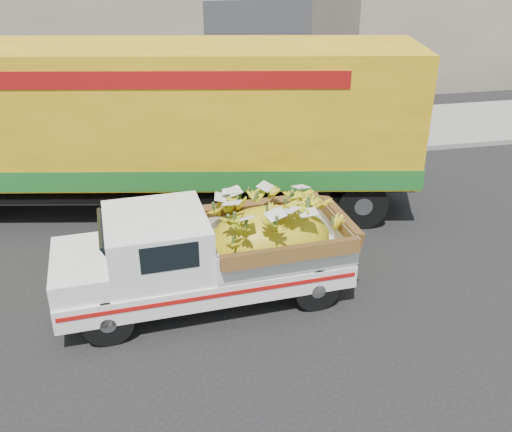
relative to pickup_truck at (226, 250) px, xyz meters
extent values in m
plane|color=black|center=(0.16, -0.20, -0.95)|extent=(100.00, 100.00, 0.00)
cube|color=gray|center=(0.16, 6.44, -0.87)|extent=(60.00, 0.25, 0.15)
cube|color=gray|center=(0.16, 8.54, -0.88)|extent=(60.00, 4.00, 0.14)
cube|color=gray|center=(14.16, 15.44, 2.05)|extent=(14.00, 6.00, 6.00)
cylinder|color=black|center=(-2.05, -0.91, -0.54)|extent=(0.82, 0.28, 0.81)
cylinder|color=black|center=(-2.15, 0.65, -0.54)|extent=(0.82, 0.28, 0.81)
cylinder|color=black|center=(1.46, -0.69, -0.54)|extent=(0.82, 0.28, 0.81)
cylinder|color=black|center=(1.36, 0.87, -0.54)|extent=(0.82, 0.28, 0.81)
cube|color=silver|center=(-0.40, -0.02, -0.35)|extent=(5.12, 2.12, 0.42)
cube|color=#A50F0C|center=(-0.34, -0.93, -0.28)|extent=(4.90, 0.31, 0.07)
cube|color=silver|center=(-2.86, -0.18, -0.47)|extent=(0.22, 1.78, 0.15)
cube|color=silver|center=(-2.45, -0.15, 0.05)|extent=(1.01, 1.76, 0.38)
cube|color=silver|center=(-1.17, -0.07, 0.33)|extent=(1.76, 1.84, 0.96)
cube|color=black|center=(-1.01, -0.94, 0.52)|extent=(0.91, 0.07, 0.45)
cube|color=silver|center=(0.88, 0.06, 0.13)|extent=(2.56, 1.96, 0.54)
ellipsoid|color=gold|center=(0.77, 0.05, 0.01)|extent=(2.30, 1.59, 1.37)
cylinder|color=black|center=(3.38, 2.08, -0.40)|extent=(1.14, 0.53, 1.10)
cylinder|color=black|center=(3.78, 4.04, -0.40)|extent=(1.14, 0.53, 1.10)
cylinder|color=black|center=(2.21, 2.32, -0.40)|extent=(1.14, 0.53, 1.10)
cylinder|color=black|center=(2.60, 4.28, -0.40)|extent=(1.14, 0.53, 1.10)
cube|color=black|center=(-1.03, 3.99, -0.17)|extent=(11.96, 3.34, 0.36)
cube|color=gold|center=(-1.03, 3.99, 1.43)|extent=(12.02, 4.77, 2.84)
cube|color=#1B6020|center=(-1.03, 3.99, 0.26)|extent=(12.08, 4.80, 0.45)
cube|color=maroon|center=(-1.27, 2.75, 2.40)|extent=(8.24, 1.67, 0.35)
camera|label=1|loc=(-1.28, -8.55, 4.98)|focal=40.00mm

